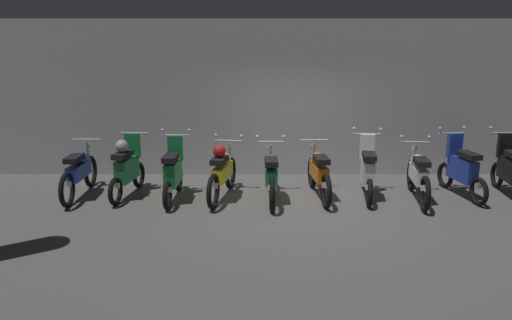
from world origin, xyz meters
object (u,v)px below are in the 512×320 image
(motorbike_slot_1, at_px, (129,167))
(motorbike_slot_6, at_px, (369,171))
(motorbike_slot_3, at_px, (224,171))
(motorbike_slot_8, at_px, (463,169))
(motorbike_slot_0, at_px, (81,171))
(motorbike_slot_9, at_px, (512,169))
(motorbike_slot_4, at_px, (273,175))
(motorbike_slot_2, at_px, (175,172))
(motorbike_slot_5, at_px, (321,172))
(motorbike_slot_7, at_px, (420,175))

(motorbike_slot_1, xyz_separation_m, motorbike_slot_6, (4.62, -0.09, -0.04))
(motorbike_slot_3, relative_size, motorbike_slot_8, 1.16)
(motorbike_slot_0, xyz_separation_m, motorbike_slot_9, (8.32, 0.03, 0.04))
(motorbike_slot_4, xyz_separation_m, motorbike_slot_8, (3.69, 0.26, 0.04))
(motorbike_slot_1, bearing_deg, motorbike_slot_2, -13.67)
(motorbike_slot_0, xyz_separation_m, motorbike_slot_3, (2.77, -0.13, 0.04))
(motorbike_slot_4, relative_size, motorbike_slot_8, 1.17)
(motorbike_slot_6, height_order, motorbike_slot_8, same)
(motorbike_slot_5, bearing_deg, motorbike_slot_9, 1.46)
(motorbike_slot_4, bearing_deg, motorbike_slot_1, 174.77)
(motorbike_slot_5, relative_size, motorbike_slot_6, 1.16)
(motorbike_slot_3, xyz_separation_m, motorbike_slot_9, (5.54, 0.16, -0.00))
(motorbike_slot_0, bearing_deg, motorbike_slot_5, -0.78)
(motorbike_slot_3, xyz_separation_m, motorbike_slot_6, (2.78, 0.06, -0.00))
(motorbike_slot_9, bearing_deg, motorbike_slot_5, -178.54)
(motorbike_slot_9, bearing_deg, motorbike_slot_1, -179.93)
(motorbike_slot_2, bearing_deg, motorbike_slot_8, 2.36)
(motorbike_slot_0, relative_size, motorbike_slot_3, 1.01)
(motorbike_slot_2, xyz_separation_m, motorbike_slot_6, (3.70, 0.14, 0.00))
(motorbike_slot_0, relative_size, motorbike_slot_8, 1.17)
(motorbike_slot_1, bearing_deg, motorbike_slot_5, -1.32)
(motorbike_slot_5, bearing_deg, motorbike_slot_6, -0.02)
(motorbike_slot_5, xyz_separation_m, motorbike_slot_9, (3.70, 0.09, 0.04))
(motorbike_slot_5, bearing_deg, motorbike_slot_1, 178.68)
(motorbike_slot_4, height_order, motorbike_slot_9, motorbike_slot_9)
(motorbike_slot_6, bearing_deg, motorbike_slot_1, 178.94)
(motorbike_slot_7, xyz_separation_m, motorbike_slot_9, (1.85, 0.27, 0.04))
(motorbike_slot_1, distance_m, motorbike_slot_8, 6.46)
(motorbike_slot_2, distance_m, motorbike_slot_8, 5.54)
(motorbike_slot_8, bearing_deg, motorbike_slot_3, -178.11)
(motorbike_slot_2, height_order, motorbike_slot_9, same)
(motorbike_slot_2, bearing_deg, motorbike_slot_9, 2.07)
(motorbike_slot_2, relative_size, motorbike_slot_5, 0.86)
(motorbike_slot_1, relative_size, motorbike_slot_4, 0.86)
(motorbike_slot_5, height_order, motorbike_slot_9, motorbike_slot_9)
(motorbike_slot_1, bearing_deg, motorbike_slot_4, -5.23)
(motorbike_slot_3, xyz_separation_m, motorbike_slot_8, (4.61, 0.15, -0.00))
(motorbike_slot_9, bearing_deg, motorbike_slot_3, -178.37)
(motorbike_slot_4, height_order, motorbike_slot_6, motorbike_slot_6)
(motorbike_slot_6, relative_size, motorbike_slot_8, 1.00)
(motorbike_slot_6, height_order, motorbike_slot_7, motorbike_slot_6)
(motorbike_slot_2, height_order, motorbike_slot_4, motorbike_slot_2)
(motorbike_slot_3, height_order, motorbike_slot_4, same)
(motorbike_slot_0, relative_size, motorbike_slot_6, 1.16)
(motorbike_slot_6, bearing_deg, motorbike_slot_2, -177.85)
(motorbike_slot_3, distance_m, motorbike_slot_4, 0.93)
(motorbike_slot_4, bearing_deg, motorbike_slot_3, 173.54)
(motorbike_slot_0, distance_m, motorbike_slot_3, 2.78)
(motorbike_slot_2, height_order, motorbike_slot_8, same)
(motorbike_slot_1, relative_size, motorbike_slot_9, 1.00)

